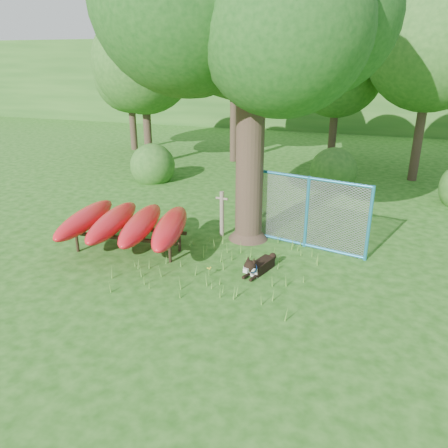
% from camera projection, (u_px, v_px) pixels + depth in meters
% --- Properties ---
extents(ground, '(80.00, 80.00, 0.00)m').
position_uv_depth(ground, '(198.00, 283.00, 9.68)').
color(ground, '#194E0F').
rests_on(ground, ground).
extents(wooden_post, '(0.35, 0.13, 1.29)m').
position_uv_depth(wooden_post, '(222.00, 213.00, 12.03)').
color(wooden_post, '#6E6552').
rests_on(wooden_post, ground).
extents(kayak_rack, '(3.58, 3.18, 1.01)m').
position_uv_depth(kayak_rack, '(127.00, 223.00, 11.01)').
color(kayak_rack, black).
rests_on(kayak_rack, ground).
extents(husky_dog, '(0.58, 1.16, 0.54)m').
position_uv_depth(husky_dog, '(258.00, 266.00, 10.05)').
color(husky_dog, black).
rests_on(husky_dog, ground).
extents(fence_section, '(3.20, 0.83, 3.18)m').
position_uv_depth(fence_section, '(307.00, 212.00, 11.24)').
color(fence_section, '#288ABF').
rests_on(fence_section, ground).
extents(wildflower_clump, '(0.10, 0.09, 0.22)m').
position_uv_depth(wildflower_clump, '(209.00, 269.00, 9.94)').
color(wildflower_clump, '#558E2E').
rests_on(wildflower_clump, ground).
extents(bg_tree_a, '(4.40, 4.40, 6.70)m').
position_uv_depth(bg_tree_a, '(143.00, 63.00, 18.89)').
color(bg_tree_a, '#36281D').
rests_on(bg_tree_a, ground).
extents(bg_tree_b, '(5.20, 5.20, 8.22)m').
position_uv_depth(bg_tree_b, '(234.00, 35.00, 19.20)').
color(bg_tree_b, '#36281D').
rests_on(bg_tree_b, ground).
extents(bg_tree_c, '(4.00, 4.00, 6.12)m').
position_uv_depth(bg_tree_c, '(338.00, 72.00, 19.26)').
color(bg_tree_c, '#36281D').
rests_on(bg_tree_c, ground).
extents(bg_tree_d, '(4.80, 4.80, 7.50)m').
position_uv_depth(bg_tree_d, '(433.00, 46.00, 16.09)').
color(bg_tree_d, '#36281D').
rests_on(bg_tree_d, ground).
extents(bg_tree_f, '(3.60, 3.60, 5.55)m').
position_uv_depth(bg_tree_f, '(130.00, 78.00, 22.57)').
color(bg_tree_f, '#36281D').
rests_on(bg_tree_f, ground).
extents(shrub_left, '(1.80, 1.80, 1.80)m').
position_uv_depth(shrub_left, '(153.00, 180.00, 17.82)').
color(shrub_left, '#275A1D').
rests_on(shrub_left, ground).
extents(shrub_mid, '(1.80, 1.80, 1.80)m').
position_uv_depth(shrub_mid, '(332.00, 186.00, 17.03)').
color(shrub_mid, '#275A1D').
rests_on(shrub_mid, ground).
extents(wooded_hillside, '(80.00, 12.00, 6.00)m').
position_uv_depth(wooded_hillside, '(335.00, 82.00, 33.37)').
color(wooded_hillside, '#275A1D').
rests_on(wooded_hillside, ground).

